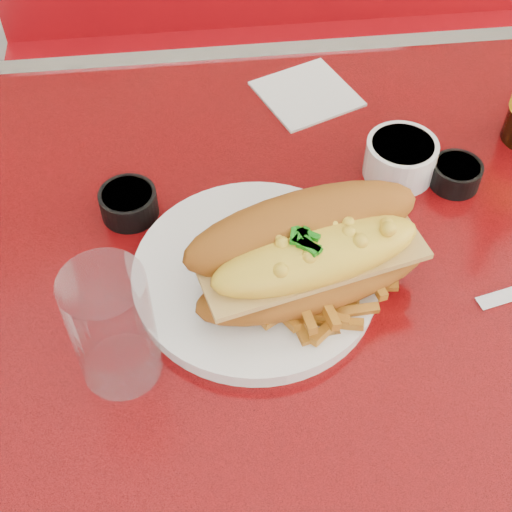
{
  "coord_description": "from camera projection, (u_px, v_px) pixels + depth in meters",
  "views": [
    {
      "loc": [
        -0.22,
        -0.43,
        1.34
      ],
      "look_at": [
        -0.17,
        0.01,
        0.81
      ],
      "focal_mm": 50.0,
      "sensor_mm": 36.0,
      "label": 1
    }
  ],
  "objects": [
    {
      "name": "fries_pile",
      "position": [
        315.0,
        278.0,
        0.68
      ],
      "size": [
        0.14,
        0.14,
        0.03
      ],
      "primitive_type": null,
      "rotation": [
        0.0,
        0.0,
        -0.29
      ],
      "color": "orange",
      "rests_on": "dinner_plate"
    },
    {
      "name": "sauce_cup_left",
      "position": [
        129.0,
        202.0,
        0.77
      ],
      "size": [
        0.08,
        0.08,
        0.03
      ],
      "rotation": [
        0.0,
        0.0,
        0.4
      ],
      "color": "black",
      "rests_on": "diner_table"
    },
    {
      "name": "gravy_ramekin",
      "position": [
        400.0,
        158.0,
        0.8
      ],
      "size": [
        0.09,
        0.09,
        0.04
      ],
      "rotation": [
        0.0,
        0.0,
        0.11
      ],
      "color": "white",
      "rests_on": "diner_table"
    },
    {
      "name": "dinner_plate",
      "position": [
        256.0,
        275.0,
        0.71
      ],
      "size": [
        0.31,
        0.31,
        0.02
      ],
      "rotation": [
        0.0,
        0.0,
        -0.28
      ],
      "color": "white",
      "rests_on": "diner_table"
    },
    {
      "name": "diner_table",
      "position": [
        397.0,
        355.0,
        0.85
      ],
      "size": [
        1.23,
        0.83,
        0.77
      ],
      "color": "red",
      "rests_on": "ground"
    },
    {
      "name": "water_tumbler",
      "position": [
        113.0,
        328.0,
        0.61
      ],
      "size": [
        0.08,
        0.08,
        0.13
      ],
      "primitive_type": "cylinder",
      "rotation": [
        0.0,
        0.0,
        0.16
      ],
      "color": "silver",
      "rests_on": "diner_table"
    },
    {
      "name": "booth_bench_far",
      "position": [
        289.0,
        125.0,
        1.61
      ],
      "size": [
        1.2,
        0.51,
        0.9
      ],
      "color": "#9A0A12",
      "rests_on": "ground"
    },
    {
      "name": "mac_hoagie",
      "position": [
        311.0,
        253.0,
        0.66
      ],
      "size": [
        0.26,
        0.17,
        0.1
      ],
      "rotation": [
        0.0,
        0.0,
        0.24
      ],
      "color": "#9A5618",
      "rests_on": "dinner_plate"
    },
    {
      "name": "fork",
      "position": [
        312.0,
        263.0,
        0.71
      ],
      "size": [
        0.03,
        0.17,
        0.0
      ],
      "rotation": [
        0.0,
        0.0,
        1.65
      ],
      "color": "#B8B8BD",
      "rests_on": "dinner_plate"
    },
    {
      "name": "sauce_cup_right",
      "position": [
        456.0,
        174.0,
        0.8
      ],
      "size": [
        0.07,
        0.07,
        0.03
      ],
      "rotation": [
        0.0,
        0.0,
        0.17
      ],
      "color": "black",
      "rests_on": "diner_table"
    },
    {
      "name": "paper_napkin",
      "position": [
        307.0,
        94.0,
        0.91
      ],
      "size": [
        0.14,
        0.14,
        0.0
      ],
      "primitive_type": "cube",
      "rotation": [
        0.0,
        0.0,
        0.38
      ],
      "color": "silver",
      "rests_on": "diner_table"
    }
  ]
}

